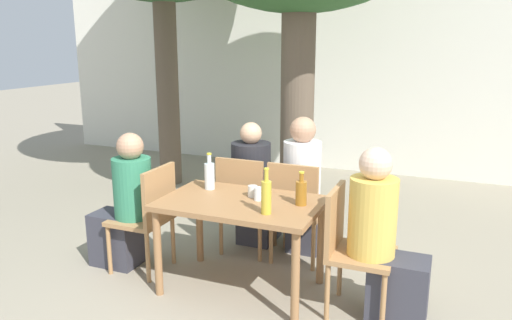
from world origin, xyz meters
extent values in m
plane|color=gray|center=(0.00, 0.00, 0.00)|extent=(30.00, 30.00, 0.00)
cube|color=white|center=(0.00, 4.00, 1.40)|extent=(10.00, 0.08, 2.80)
cylinder|color=brown|center=(-0.15, 1.83, 1.16)|extent=(0.36, 0.36, 2.31)
cylinder|color=brown|center=(-2.12, 2.38, 1.26)|extent=(0.29, 0.29, 2.51)
cube|color=#996B42|center=(0.00, 0.00, 0.71)|extent=(1.21, 0.77, 0.04)
cylinder|color=#996B42|center=(-0.55, -0.33, 0.34)|extent=(0.06, 0.06, 0.69)
cylinder|color=#996B42|center=(0.55, -0.33, 0.34)|extent=(0.06, 0.06, 0.69)
cylinder|color=#996B42|center=(-0.55, 0.33, 0.34)|extent=(0.06, 0.06, 0.69)
cylinder|color=#996B42|center=(0.55, 0.33, 0.34)|extent=(0.06, 0.06, 0.69)
cube|color=#A87A4C|center=(-0.93, 0.00, 0.44)|extent=(0.44, 0.44, 0.04)
cube|color=#A87A4C|center=(-0.73, 0.00, 0.69)|extent=(0.04, 0.44, 0.45)
cylinder|color=#A87A4C|center=(-1.12, 0.19, 0.21)|extent=(0.04, 0.04, 0.43)
cylinder|color=#A87A4C|center=(-1.12, -0.19, 0.21)|extent=(0.04, 0.04, 0.43)
cylinder|color=#A87A4C|center=(-0.74, 0.19, 0.21)|extent=(0.04, 0.04, 0.43)
cylinder|color=#A87A4C|center=(-0.74, -0.19, 0.21)|extent=(0.04, 0.04, 0.43)
cube|color=#A87A4C|center=(0.93, 0.00, 0.44)|extent=(0.44, 0.44, 0.04)
cube|color=#A87A4C|center=(0.73, 0.00, 0.69)|extent=(0.04, 0.44, 0.45)
cylinder|color=#A87A4C|center=(1.12, -0.19, 0.21)|extent=(0.04, 0.04, 0.43)
cylinder|color=#A87A4C|center=(1.12, 0.19, 0.21)|extent=(0.04, 0.04, 0.43)
cylinder|color=#A87A4C|center=(0.74, -0.19, 0.21)|extent=(0.04, 0.04, 0.43)
cylinder|color=#A87A4C|center=(0.74, 0.19, 0.21)|extent=(0.04, 0.04, 0.43)
cube|color=#A87A4C|center=(-0.24, 0.71, 0.44)|extent=(0.44, 0.44, 0.04)
cube|color=#A87A4C|center=(-0.24, 0.51, 0.69)|extent=(0.44, 0.04, 0.45)
cylinder|color=#A87A4C|center=(-0.05, 0.90, 0.21)|extent=(0.04, 0.04, 0.43)
cylinder|color=#A87A4C|center=(-0.43, 0.90, 0.21)|extent=(0.04, 0.04, 0.43)
cylinder|color=#A87A4C|center=(-0.05, 0.52, 0.21)|extent=(0.04, 0.04, 0.43)
cylinder|color=#A87A4C|center=(-0.43, 0.52, 0.21)|extent=(0.04, 0.04, 0.43)
cube|color=#A87A4C|center=(0.24, 0.71, 0.44)|extent=(0.44, 0.44, 0.04)
cube|color=#A87A4C|center=(0.24, 0.51, 0.69)|extent=(0.44, 0.04, 0.45)
cylinder|color=#A87A4C|center=(0.43, 0.90, 0.21)|extent=(0.04, 0.04, 0.43)
cylinder|color=#A87A4C|center=(0.05, 0.90, 0.21)|extent=(0.04, 0.04, 0.43)
cylinder|color=#A87A4C|center=(0.43, 0.52, 0.21)|extent=(0.04, 0.04, 0.43)
cylinder|color=#A87A4C|center=(0.05, 0.52, 0.21)|extent=(0.04, 0.04, 0.43)
cube|color=#383842|center=(-1.19, 0.00, 0.23)|extent=(0.40, 0.29, 0.46)
cylinder|color=#337F5B|center=(-0.99, 0.00, 0.71)|extent=(0.32, 0.32, 0.51)
sphere|color=tan|center=(-0.99, 0.00, 1.07)|extent=(0.22, 0.22, 0.22)
cube|color=#383842|center=(1.19, 0.00, 0.23)|extent=(0.40, 0.30, 0.46)
cylinder|color=gold|center=(0.99, 0.00, 0.73)|extent=(0.33, 0.33, 0.55)
sphere|color=beige|center=(0.99, 0.00, 1.11)|extent=(0.22, 0.22, 0.22)
cube|color=#383842|center=(-0.24, 0.97, 0.23)|extent=(0.32, 0.40, 0.46)
cylinder|color=#232328|center=(-0.24, 0.77, 0.73)|extent=(0.36, 0.36, 0.55)
sphere|color=tan|center=(-0.24, 0.77, 1.10)|extent=(0.20, 0.20, 0.20)
cube|color=#383842|center=(0.24, 0.97, 0.23)|extent=(0.30, 0.40, 0.46)
cylinder|color=white|center=(0.24, 0.77, 0.76)|extent=(0.33, 0.33, 0.60)
sphere|color=tan|center=(0.24, 0.77, 1.16)|extent=(0.23, 0.23, 0.23)
cylinder|color=#9E661E|center=(0.45, 0.08, 0.81)|extent=(0.08, 0.08, 0.18)
cylinder|color=#9E661E|center=(0.45, 0.08, 0.94)|extent=(0.03, 0.03, 0.06)
cylinder|color=gold|center=(0.45, 0.08, 0.97)|extent=(0.04, 0.04, 0.01)
cylinder|color=silver|center=(-0.36, 0.19, 0.83)|extent=(0.08, 0.08, 0.21)
cylinder|color=silver|center=(-0.36, 0.19, 0.98)|extent=(0.03, 0.03, 0.07)
cylinder|color=gold|center=(-0.36, 0.19, 1.02)|extent=(0.04, 0.04, 0.01)
cylinder|color=gold|center=(0.28, -0.19, 0.84)|extent=(0.07, 0.07, 0.24)
cylinder|color=gold|center=(0.28, -0.19, 1.00)|extent=(0.03, 0.03, 0.08)
cylinder|color=gold|center=(0.28, -0.19, 1.05)|extent=(0.03, 0.03, 0.01)
cylinder|color=silver|center=(0.04, 0.13, 0.77)|extent=(0.07, 0.07, 0.09)
cylinder|color=white|center=(0.11, 0.06, 0.78)|extent=(0.06, 0.06, 0.10)
camera|label=1|loc=(1.48, -3.27, 1.91)|focal=35.00mm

